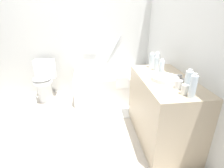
{
  "coord_description": "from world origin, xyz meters",
  "views": [
    {
      "loc": [
        0.29,
        -2.17,
        1.59
      ],
      "look_at": [
        0.6,
        0.24,
        0.55
      ],
      "focal_mm": 28.4,
      "sensor_mm": 36.0,
      "label": 1
    }
  ],
  "objects_px": {
    "water_bottle_0": "(162,67)",
    "bath_mat": "(120,112)",
    "toilet": "(44,81)",
    "water_bottle_2": "(157,60)",
    "water_bottle_5": "(152,60)",
    "sink_basin": "(165,78)",
    "water_bottle_4": "(188,81)",
    "bathtub": "(113,84)",
    "water_bottle_3": "(193,86)",
    "toilet_paper_roll": "(34,100)",
    "water_bottle_1": "(156,64)",
    "drinking_glass_0": "(185,90)",
    "drinking_glass_1": "(179,84)",
    "sink_faucet": "(180,77)"
  },
  "relations": [
    {
      "from": "water_bottle_2",
      "to": "drinking_glass_1",
      "type": "relative_size",
      "value": 2.41
    },
    {
      "from": "water_bottle_1",
      "to": "bathtub",
      "type": "bearing_deg",
      "value": 115.51
    },
    {
      "from": "toilet",
      "to": "toilet_paper_roll",
      "type": "bearing_deg",
      "value": -54.05
    },
    {
      "from": "sink_basin",
      "to": "bath_mat",
      "type": "distance_m",
      "value": 1.16
    },
    {
      "from": "toilet",
      "to": "drinking_glass_0",
      "type": "distance_m",
      "value": 2.47
    },
    {
      "from": "drinking_glass_0",
      "to": "toilet",
      "type": "bearing_deg",
      "value": 135.34
    },
    {
      "from": "drinking_glass_0",
      "to": "water_bottle_1",
      "type": "bearing_deg",
      "value": 91.5
    },
    {
      "from": "bathtub",
      "to": "sink_faucet",
      "type": "height_order",
      "value": "bathtub"
    },
    {
      "from": "water_bottle_3",
      "to": "water_bottle_4",
      "type": "relative_size",
      "value": 1.01
    },
    {
      "from": "water_bottle_1",
      "to": "toilet_paper_roll",
      "type": "bearing_deg",
      "value": 155.68
    },
    {
      "from": "bathtub",
      "to": "water_bottle_3",
      "type": "relative_size",
      "value": 6.08
    },
    {
      "from": "toilet",
      "to": "water_bottle_2",
      "type": "xyz_separation_m",
      "value": [
        1.77,
        -0.81,
        0.56
      ]
    },
    {
      "from": "water_bottle_1",
      "to": "toilet_paper_roll",
      "type": "relative_size",
      "value": 1.63
    },
    {
      "from": "water_bottle_2",
      "to": "water_bottle_4",
      "type": "bearing_deg",
      "value": -89.83
    },
    {
      "from": "toilet",
      "to": "water_bottle_2",
      "type": "distance_m",
      "value": 2.03
    },
    {
      "from": "drinking_glass_0",
      "to": "toilet_paper_roll",
      "type": "distance_m",
      "value": 2.61
    },
    {
      "from": "water_bottle_4",
      "to": "bath_mat",
      "type": "xyz_separation_m",
      "value": [
        -0.47,
        1.0,
        -0.94
      ]
    },
    {
      "from": "sink_basin",
      "to": "toilet_paper_roll",
      "type": "xyz_separation_m",
      "value": [
        -1.88,
        1.21,
        -0.8
      ]
    },
    {
      "from": "water_bottle_0",
      "to": "bath_mat",
      "type": "bearing_deg",
      "value": 130.08
    },
    {
      "from": "water_bottle_0",
      "to": "water_bottle_1",
      "type": "distance_m",
      "value": 0.15
    },
    {
      "from": "toilet",
      "to": "water_bottle_1",
      "type": "relative_size",
      "value": 3.71
    },
    {
      "from": "sink_faucet",
      "to": "water_bottle_3",
      "type": "height_order",
      "value": "water_bottle_3"
    },
    {
      "from": "toilet_paper_roll",
      "to": "drinking_glass_0",
      "type": "bearing_deg",
      "value": -39.43
    },
    {
      "from": "water_bottle_4",
      "to": "drinking_glass_0",
      "type": "relative_size",
      "value": 2.37
    },
    {
      "from": "water_bottle_0",
      "to": "water_bottle_5",
      "type": "height_order",
      "value": "water_bottle_5"
    },
    {
      "from": "toilet_paper_roll",
      "to": "water_bottle_1",
      "type": "bearing_deg",
      "value": -24.32
    },
    {
      "from": "sink_basin",
      "to": "water_bottle_4",
      "type": "height_order",
      "value": "water_bottle_4"
    },
    {
      "from": "water_bottle_4",
      "to": "water_bottle_5",
      "type": "relative_size",
      "value": 1.09
    },
    {
      "from": "water_bottle_1",
      "to": "water_bottle_3",
      "type": "distance_m",
      "value": 0.79
    },
    {
      "from": "bathtub",
      "to": "water_bottle_2",
      "type": "distance_m",
      "value": 1.14
    },
    {
      "from": "toilet",
      "to": "sink_faucet",
      "type": "height_order",
      "value": "sink_faucet"
    },
    {
      "from": "water_bottle_4",
      "to": "drinking_glass_0",
      "type": "distance_m",
      "value": 0.1
    },
    {
      "from": "water_bottle_4",
      "to": "water_bottle_0",
      "type": "bearing_deg",
      "value": 96.7
    },
    {
      "from": "water_bottle_2",
      "to": "water_bottle_5",
      "type": "xyz_separation_m",
      "value": [
        -0.09,
        -0.03,
        0.0
      ]
    },
    {
      "from": "bathtub",
      "to": "drinking_glass_1",
      "type": "height_order",
      "value": "bathtub"
    },
    {
      "from": "water_bottle_5",
      "to": "water_bottle_1",
      "type": "bearing_deg",
      "value": -83.81
    },
    {
      "from": "toilet_paper_roll",
      "to": "water_bottle_3",
      "type": "bearing_deg",
      "value": -40.12
    },
    {
      "from": "toilet",
      "to": "water_bottle_3",
      "type": "height_order",
      "value": "water_bottle_3"
    },
    {
      "from": "water_bottle_1",
      "to": "drinking_glass_1",
      "type": "height_order",
      "value": "water_bottle_1"
    },
    {
      "from": "sink_basin",
      "to": "water_bottle_4",
      "type": "relative_size",
      "value": 1.3
    },
    {
      "from": "water_bottle_3",
      "to": "water_bottle_5",
      "type": "bearing_deg",
      "value": 94.25
    },
    {
      "from": "bathtub",
      "to": "drinking_glass_0",
      "type": "relative_size",
      "value": 14.62
    },
    {
      "from": "water_bottle_4",
      "to": "toilet_paper_roll",
      "type": "xyz_separation_m",
      "value": [
        -1.97,
        1.52,
        -0.88
      ]
    },
    {
      "from": "water_bottle_1",
      "to": "water_bottle_2",
      "type": "height_order",
      "value": "water_bottle_2"
    },
    {
      "from": "water_bottle_0",
      "to": "drinking_glass_1",
      "type": "relative_size",
      "value": 2.28
    },
    {
      "from": "water_bottle_0",
      "to": "water_bottle_1",
      "type": "bearing_deg",
      "value": 96.01
    },
    {
      "from": "drinking_glass_1",
      "to": "sink_basin",
      "type": "bearing_deg",
      "value": 101.6
    },
    {
      "from": "sink_faucet",
      "to": "drinking_glass_1",
      "type": "distance_m",
      "value": 0.26
    },
    {
      "from": "water_bottle_3",
      "to": "drinking_glass_0",
      "type": "bearing_deg",
      "value": 117.04
    },
    {
      "from": "sink_faucet",
      "to": "water_bottle_5",
      "type": "bearing_deg",
      "value": 109.57
    }
  ]
}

